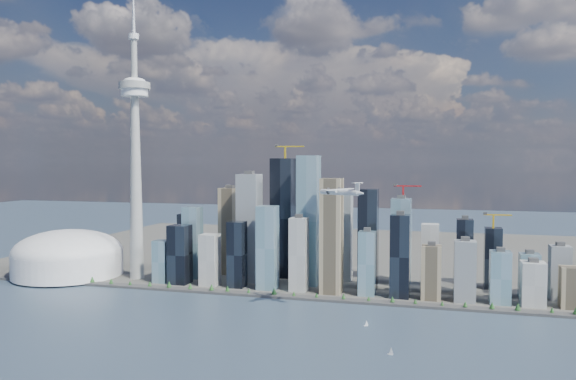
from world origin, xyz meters
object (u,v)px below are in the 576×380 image
(dome_stadium, at_px, (68,256))
(needle_tower, at_px, (135,152))
(sailboat_west, at_px, (391,352))
(sailboat_east, at_px, (366,324))
(airplane, at_px, (340,192))

(dome_stadium, bearing_deg, needle_tower, 4.09)
(sailboat_west, height_order, sailboat_east, sailboat_west)
(sailboat_east, bearing_deg, sailboat_west, -83.96)
(airplane, bearing_deg, sailboat_west, -31.70)
(dome_stadium, xyz_separation_m, airplane, (546.68, -151.43, 137.72))
(airplane, bearing_deg, needle_tower, -176.81)
(sailboat_west, bearing_deg, dome_stadium, 168.02)
(sailboat_west, bearing_deg, airplane, 134.99)
(airplane, height_order, sailboat_west, airplane)
(dome_stadium, relative_size, airplane, 2.85)
(dome_stadium, bearing_deg, sailboat_east, -16.14)
(airplane, distance_m, sailboat_west, 226.75)
(needle_tower, distance_m, sailboat_west, 609.16)
(dome_stadium, bearing_deg, sailboat_west, -23.51)
(sailboat_east, bearing_deg, needle_tower, 142.44)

